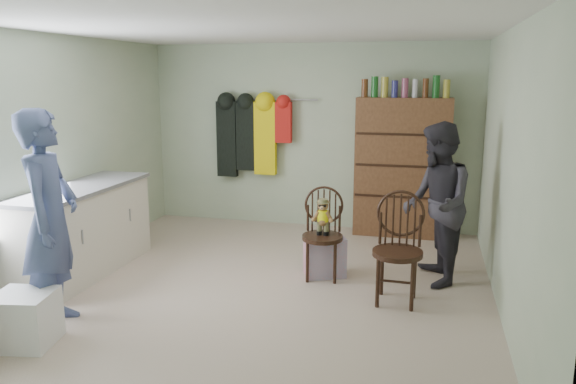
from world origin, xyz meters
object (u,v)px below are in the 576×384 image
(chair_front, at_px, (323,226))
(dresser, at_px, (402,166))
(chair_far, at_px, (398,243))
(counter, at_px, (82,229))

(chair_front, bearing_deg, dresser, 62.48)
(chair_far, relative_size, dresser, 0.50)
(chair_front, bearing_deg, counter, -175.53)
(chair_far, bearing_deg, counter, -177.56)
(counter, relative_size, chair_front, 1.97)
(chair_front, xyz_separation_m, dresser, (0.70, 1.81, 0.37))
(counter, height_order, dresser, dresser)
(chair_front, height_order, dresser, dresser)
(chair_front, relative_size, dresser, 0.46)
(chair_front, distance_m, dresser, 1.98)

